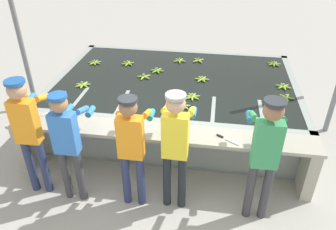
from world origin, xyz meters
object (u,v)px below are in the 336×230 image
(banana_bunch_floating_3, at_px, (59,94))
(banana_bunch_floating_5, at_px, (286,97))
(banana_bunch_floating_0, at_px, (283,87))
(banana_bunch_floating_1, at_px, (182,106))
(worker_4, at_px, (265,149))
(banana_bunch_floating_7, at_px, (128,63))
(knife_0, at_px, (41,116))
(banana_bunch_floating_6, at_px, (198,60))
(banana_bunch_floating_12, at_px, (202,79))
(worker_0, at_px, (28,126))
(knife_1, at_px, (224,138))
(banana_bunch_floating_10, at_px, (274,64))
(banana_bunch_floating_4, at_px, (157,70))
(banana_bunch_floating_13, at_px, (192,97))
(worker_3, at_px, (175,141))
(banana_bunch_floating_8, at_px, (144,77))
(support_post_left, at_px, (18,32))
(banana_bunch_floating_2, at_px, (95,63))
(banana_bunch_ledge_0, at_px, (70,118))
(worker_2, at_px, (132,142))
(banana_bunch_floating_9, at_px, (179,61))
(banana_bunch_floating_11, at_px, (83,85))
(worker_1, at_px, (67,138))

(banana_bunch_floating_3, bearing_deg, banana_bunch_floating_5, 6.96)
(banana_bunch_floating_0, xyz_separation_m, banana_bunch_floating_1, (-1.68, -0.96, -0.00))
(worker_4, distance_m, banana_bunch_floating_7, 3.72)
(worker_4, relative_size, knife_0, 5.37)
(banana_bunch_floating_6, distance_m, banana_bunch_floating_12, 0.90)
(worker_0, relative_size, knife_1, 5.68)
(banana_bunch_floating_12, relative_size, knife_0, 0.85)
(worker_0, bearing_deg, banana_bunch_floating_10, 42.32)
(worker_4, distance_m, banana_bunch_floating_4, 3.11)
(banana_bunch_floating_0, relative_size, banana_bunch_floating_6, 1.18)
(banana_bunch_floating_13, bearing_deg, banana_bunch_floating_4, 129.06)
(banana_bunch_floating_6, height_order, banana_bunch_floating_7, same)
(worker_3, height_order, banana_bunch_floating_4, worker_3)
(banana_bunch_floating_8, bearing_deg, support_post_left, 179.95)
(banana_bunch_floating_2, bearing_deg, worker_3, -53.07)
(banana_bunch_floating_0, bearing_deg, knife_1, -120.47)
(banana_bunch_ledge_0, bearing_deg, banana_bunch_floating_6, 55.99)
(banana_bunch_floating_10, bearing_deg, banana_bunch_floating_4, -163.23)
(banana_bunch_floating_3, height_order, banana_bunch_floating_7, same)
(banana_bunch_floating_0, relative_size, banana_bunch_floating_5, 1.03)
(worker_3, bearing_deg, banana_bunch_floating_12, 85.32)
(worker_2, bearing_deg, knife_1, 22.95)
(banana_bunch_floating_4, xyz_separation_m, banana_bunch_floating_9, (0.37, 0.56, 0.00))
(banana_bunch_floating_0, relative_size, banana_bunch_floating_3, 1.00)
(banana_bunch_floating_9, bearing_deg, banana_bunch_floating_12, -57.61)
(knife_0, bearing_deg, banana_bunch_floating_4, 53.40)
(banana_bunch_floating_3, distance_m, banana_bunch_floating_10, 4.20)
(banana_bunch_floating_5, distance_m, banana_bunch_floating_6, 2.08)
(worker_3, relative_size, banana_bunch_floating_1, 6.16)
(banana_bunch_floating_4, bearing_deg, banana_bunch_floating_7, 158.55)
(banana_bunch_floating_13, relative_size, banana_bunch_ledge_0, 1.21)
(banana_bunch_floating_9, relative_size, banana_bunch_floating_11, 0.98)
(banana_bunch_floating_3, relative_size, banana_bunch_floating_13, 1.01)
(banana_bunch_floating_6, bearing_deg, support_post_left, -163.89)
(banana_bunch_floating_5, bearing_deg, banana_bunch_floating_13, -172.29)
(worker_1, bearing_deg, banana_bunch_floating_4, 75.05)
(banana_bunch_floating_4, xyz_separation_m, banana_bunch_floating_10, (2.29, 0.69, -0.00))
(worker_4, height_order, banana_bunch_floating_0, worker_4)
(banana_bunch_floating_4, xyz_separation_m, banana_bunch_floating_7, (-0.65, 0.26, 0.00))
(worker_2, relative_size, banana_bunch_floating_2, 5.91)
(worker_4, bearing_deg, banana_bunch_floating_9, 114.36)
(banana_bunch_floating_11, relative_size, knife_1, 0.90)
(banana_bunch_floating_0, relative_size, banana_bunch_floating_4, 1.00)
(banana_bunch_floating_9, bearing_deg, banana_bunch_floating_5, -34.00)
(worker_2, xyz_separation_m, banana_bunch_floating_13, (0.62, 1.59, -0.15))
(banana_bunch_floating_10, bearing_deg, banana_bunch_floating_5, -88.91)
(worker_3, height_order, banana_bunch_floating_0, worker_3)
(worker_1, xyz_separation_m, knife_0, (-0.74, 0.66, -0.15))
(worker_1, bearing_deg, banana_bunch_floating_0, 36.65)
(worker_2, height_order, banana_bunch_floating_6, worker_2)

